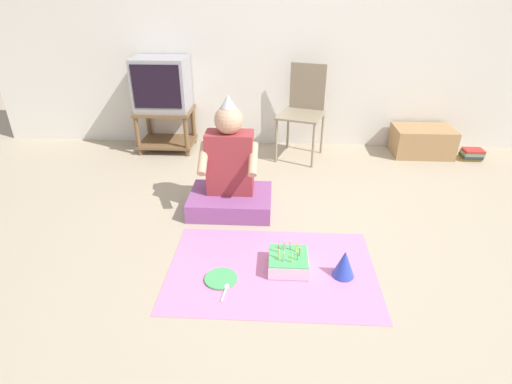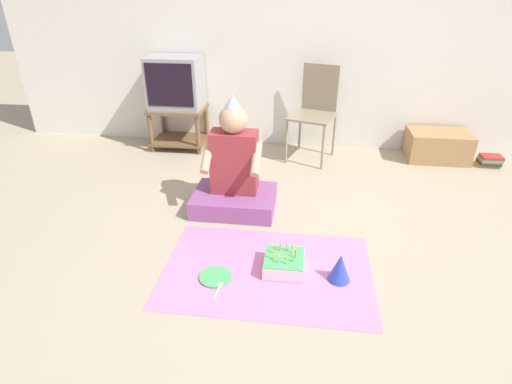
# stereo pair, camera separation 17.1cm
# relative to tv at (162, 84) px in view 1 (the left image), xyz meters

# --- Properties ---
(ground_plane) EXTENTS (16.00, 16.00, 0.00)m
(ground_plane) POSITION_rel_tv_xyz_m (1.36, -2.07, -0.68)
(ground_plane) COLOR tan
(wall_back) EXTENTS (6.40, 0.06, 2.55)m
(wall_back) POSITION_rel_tv_xyz_m (1.36, 0.24, 0.59)
(wall_back) COLOR silver
(wall_back) RESTS_ON ground_plane
(tv_stand) EXTENTS (0.56, 0.44, 0.43)m
(tv_stand) POSITION_rel_tv_xyz_m (-0.00, -0.01, -0.43)
(tv_stand) COLOR brown
(tv_stand) RESTS_ON ground_plane
(tv) EXTENTS (0.52, 0.40, 0.51)m
(tv) POSITION_rel_tv_xyz_m (0.00, 0.00, 0.00)
(tv) COLOR #99999E
(tv) RESTS_ON tv_stand
(folding_chair) EXTENTS (0.51, 0.53, 0.89)m
(folding_chair) POSITION_rel_tv_xyz_m (1.41, -0.08, -0.17)
(folding_chair) COLOR gray
(folding_chair) RESTS_ON ground_plane
(cardboard_box_stack) EXTENTS (0.58, 0.39, 0.28)m
(cardboard_box_stack) POSITION_rel_tv_xyz_m (2.63, -0.01, -0.54)
(cardboard_box_stack) COLOR #A87F51
(cardboard_box_stack) RESTS_ON ground_plane
(book_pile) EXTENTS (0.21, 0.15, 0.11)m
(book_pile) POSITION_rel_tv_xyz_m (3.10, -0.13, -0.63)
(book_pile) COLOR #A88933
(book_pile) RESTS_ON ground_plane
(person_seated) EXTENTS (0.62, 0.46, 0.89)m
(person_seated) POSITION_rel_tv_xyz_m (0.81, -1.23, -0.41)
(person_seated) COLOR #8C4C8C
(person_seated) RESTS_ON ground_plane
(party_cloth) EXTENTS (1.27, 0.85, 0.01)m
(party_cloth) POSITION_rel_tv_xyz_m (1.14, -1.98, -0.68)
(party_cloth) COLOR pink
(party_cloth) RESTS_ON ground_plane
(birthday_cake) EXTENTS (0.24, 0.24, 0.16)m
(birthday_cake) POSITION_rel_tv_xyz_m (1.24, -1.96, -0.63)
(birthday_cake) COLOR silver
(birthday_cake) RESTS_ON party_cloth
(party_hat_blue) EXTENTS (0.13, 0.13, 0.17)m
(party_hat_blue) POSITION_rel_tv_xyz_m (1.57, -2.01, -0.59)
(party_hat_blue) COLOR blue
(party_hat_blue) RESTS_ON party_cloth
(paper_plate) EXTENTS (0.20, 0.20, 0.01)m
(paper_plate) POSITION_rel_tv_xyz_m (0.84, -2.09, -0.67)
(paper_plate) COLOR #4CB266
(paper_plate) RESTS_ON party_cloth
(plastic_spoon_near) EXTENTS (0.04, 0.15, 0.01)m
(plastic_spoon_near) POSITION_rel_tv_xyz_m (0.88, -2.18, -0.67)
(plastic_spoon_near) COLOR white
(plastic_spoon_near) RESTS_ON party_cloth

